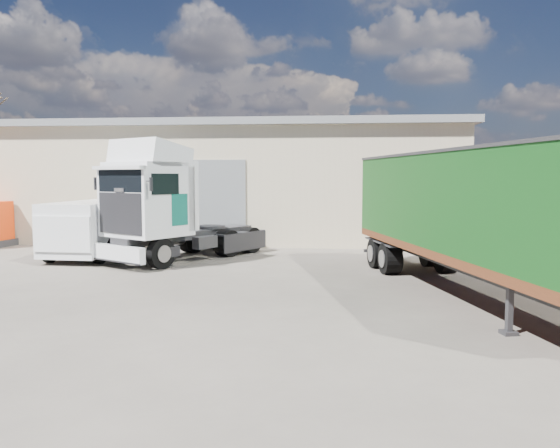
{
  "coord_description": "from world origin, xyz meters",
  "views": [
    {
      "loc": [
        3.5,
        -12.03,
        2.92
      ],
      "look_at": [
        2.07,
        3.0,
        1.6
      ],
      "focal_mm": 35.0,
      "sensor_mm": 36.0,
      "label": 1
    }
  ],
  "objects": [
    {
      "name": "ground",
      "position": [
        0.0,
        0.0,
        0.0
      ],
      "size": [
        120.0,
        120.0,
        0.0
      ],
      "primitive_type": "plane",
      "color": "#2C2923",
      "rests_on": "ground"
    },
    {
      "name": "warehouse",
      "position": [
        -6.0,
        16.0,
        2.66
      ],
      "size": [
        30.6,
        12.6,
        5.42
      ],
      "color": "#BBAD90",
      "rests_on": "ground"
    },
    {
      "name": "tractor_unit",
      "position": [
        -2.16,
        6.09,
        1.74
      ],
      "size": [
        5.08,
        6.38,
        4.14
      ],
      "rotation": [
        0.0,
        0.0,
        -0.53
      ],
      "color": "black",
      "rests_on": "ground"
    },
    {
      "name": "box_trailer",
      "position": [
        6.78,
        1.75,
        2.16
      ],
      "size": [
        4.61,
        10.87,
        3.54
      ],
      "rotation": [
        0.0,
        0.0,
        0.23
      ],
      "color": "#2D2D30",
      "rests_on": "ground"
    },
    {
      "name": "panel_van",
      "position": [
        -5.06,
        6.95,
        1.04
      ],
      "size": [
        2.26,
        5.03,
        2.02
      ],
      "rotation": [
        0.0,
        0.0,
        -0.05
      ],
      "color": "black",
      "rests_on": "ground"
    }
  ]
}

